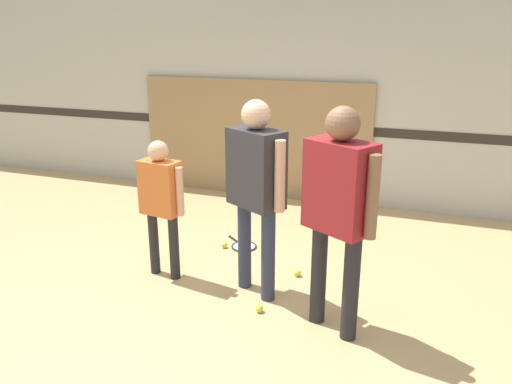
# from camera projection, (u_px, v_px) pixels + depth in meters

# --- Properties ---
(ground_plane) EXTENTS (16.00, 16.00, 0.00)m
(ground_plane) POSITION_uv_depth(u_px,v_px,m) (232.00, 302.00, 4.40)
(ground_plane) COLOR tan
(wall_back) EXTENTS (16.00, 0.07, 3.20)m
(wall_back) POSITION_uv_depth(u_px,v_px,m) (316.00, 85.00, 6.58)
(wall_back) COLOR beige
(wall_back) RESTS_ON ground_plane
(wall_panel) EXTENTS (3.31, 0.05, 1.65)m
(wall_panel) POSITION_uv_depth(u_px,v_px,m) (253.00, 139.00, 7.04)
(wall_panel) COLOR #9E7F56
(wall_panel) RESTS_ON ground_plane
(person_instructor) EXTENTS (0.59, 0.47, 1.75)m
(person_instructor) POSITION_uv_depth(u_px,v_px,m) (256.00, 179.00, 4.24)
(person_instructor) COLOR #2D334C
(person_instructor) RESTS_ON ground_plane
(person_student_left) EXTENTS (0.50, 0.26, 1.34)m
(person_student_left) POSITION_uv_depth(u_px,v_px,m) (161.00, 195.00, 4.64)
(person_student_left) COLOR #232328
(person_student_left) RESTS_ON ground_plane
(person_student_right) EXTENTS (0.60, 0.49, 1.79)m
(person_student_right) POSITION_uv_depth(u_px,v_px,m) (339.00, 198.00, 3.68)
(person_student_right) COLOR #232328
(person_student_right) RESTS_ON ground_plane
(racket_spare_on_floor) EXTENTS (0.47, 0.42, 0.03)m
(racket_spare_on_floor) POSITION_uv_depth(u_px,v_px,m) (243.00, 246.00, 5.52)
(racket_spare_on_floor) COLOR #28282D
(racket_spare_on_floor) RESTS_ON ground_plane
(tennis_ball_near_instructor) EXTENTS (0.07, 0.07, 0.07)m
(tennis_ball_near_instructor) POSITION_uv_depth(u_px,v_px,m) (259.00, 309.00, 4.24)
(tennis_ball_near_instructor) COLOR #CCE038
(tennis_ball_near_instructor) RESTS_ON ground_plane
(tennis_ball_by_spare_racket) EXTENTS (0.07, 0.07, 0.07)m
(tennis_ball_by_spare_racket) POSITION_uv_depth(u_px,v_px,m) (224.00, 245.00, 5.49)
(tennis_ball_by_spare_racket) COLOR #CCE038
(tennis_ball_by_spare_racket) RESTS_ON ground_plane
(tennis_ball_stray_left) EXTENTS (0.07, 0.07, 0.07)m
(tennis_ball_stray_left) POSITION_uv_depth(u_px,v_px,m) (298.00, 273.00, 4.86)
(tennis_ball_stray_left) COLOR #CCE038
(tennis_ball_stray_left) RESTS_ON ground_plane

